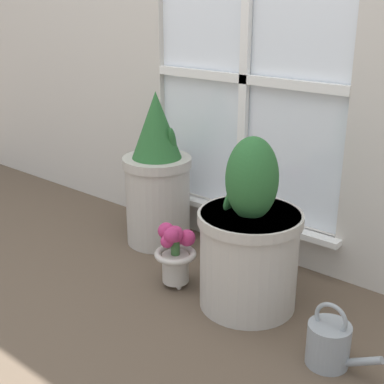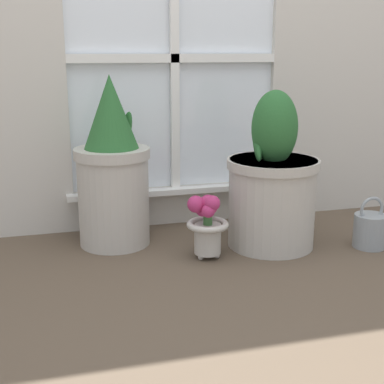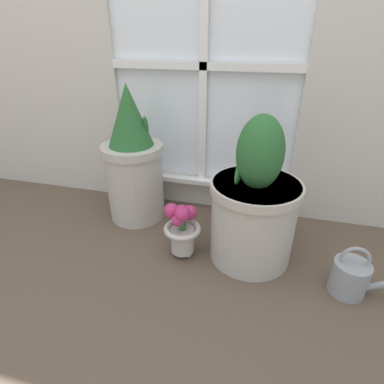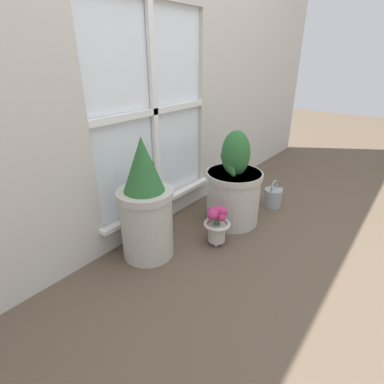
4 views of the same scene
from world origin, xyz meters
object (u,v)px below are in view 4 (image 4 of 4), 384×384
(potted_plant_left, at_px, (146,206))
(watering_can, at_px, (273,197))
(potted_plant_right, at_px, (234,188))
(flower_vase, at_px, (217,223))

(potted_plant_left, bearing_deg, watering_can, -17.43)
(potted_plant_left, height_order, potted_plant_right, potted_plant_left)
(potted_plant_right, bearing_deg, watering_can, -18.26)
(flower_vase, bearing_deg, watering_can, -5.23)
(potted_plant_right, distance_m, watering_can, 0.43)
(watering_can, bearing_deg, potted_plant_left, 162.57)
(watering_can, bearing_deg, potted_plant_right, 161.74)
(potted_plant_left, xyz_separation_m, watering_can, (0.97, -0.30, -0.23))
(potted_plant_right, relative_size, flower_vase, 2.47)
(flower_vase, xyz_separation_m, watering_can, (0.65, -0.06, -0.07))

